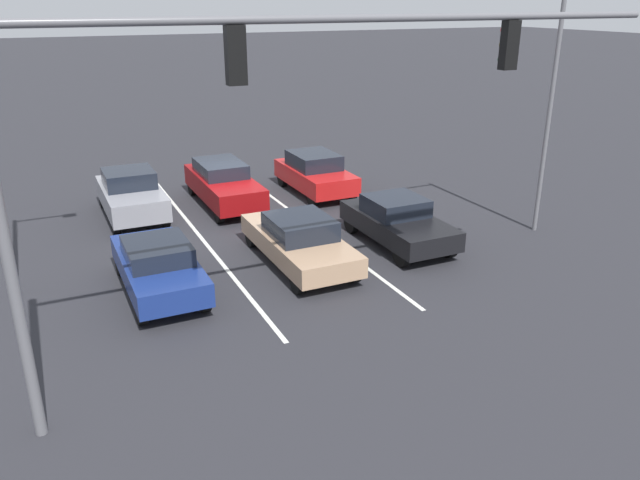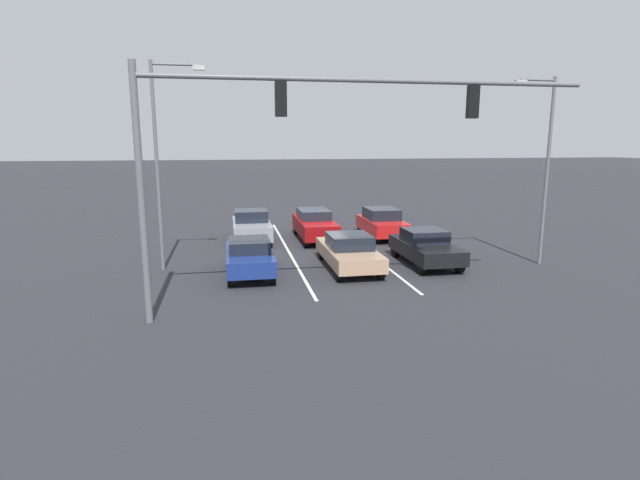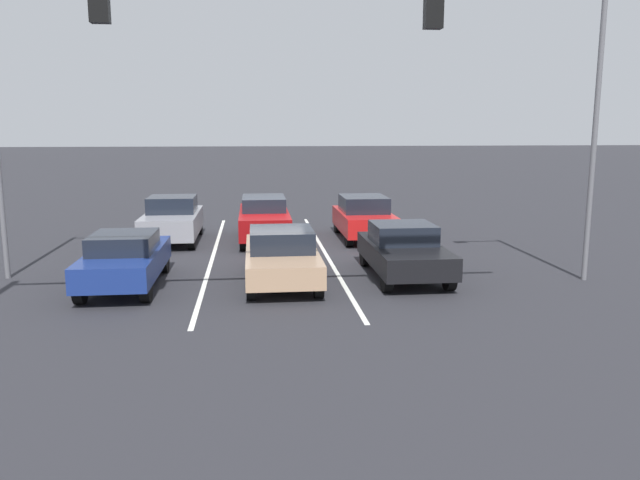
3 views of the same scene
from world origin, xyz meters
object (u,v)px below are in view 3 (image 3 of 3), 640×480
at_px(car_maroon_midlane_second, 264,218).
at_px(car_red_leftlane_second, 364,217).
at_px(car_navy_rightlane_front, 125,259).
at_px(street_lamp_right_shoulder, 1,103).
at_px(car_black_leftlane_front, 404,250).
at_px(car_tan_midlane_front, 281,255).
at_px(car_gray_rightlane_second, 172,220).
at_px(street_lamp_left_shoulder, 589,114).
at_px(traffic_signal_gantry, 110,47).

bearing_deg(car_maroon_midlane_second, car_red_leftlane_second, 179.15).
bearing_deg(car_navy_rightlane_front, street_lamp_right_shoulder, -22.71).
bearing_deg(car_black_leftlane_front, street_lamp_right_shoulder, -5.43).
bearing_deg(car_tan_midlane_front, car_red_leftlane_second, -118.38).
xyz_separation_m(car_navy_rightlane_front, car_gray_rightlane_second, (-0.40, -6.47, 0.06)).
bearing_deg(car_tan_midlane_front, car_gray_rightlane_second, -60.16).
bearing_deg(street_lamp_right_shoulder, car_red_leftlane_second, -154.55).
xyz_separation_m(car_red_leftlane_second, street_lamp_right_shoulder, (10.49, 4.99, 3.86)).
bearing_deg(car_gray_rightlane_second, street_lamp_left_shoulder, 148.69).
height_order(car_black_leftlane_front, street_lamp_left_shoulder, street_lamp_left_shoulder).
relative_size(car_navy_rightlane_front, traffic_signal_gantry, 0.33).
xyz_separation_m(car_tan_midlane_front, street_lamp_left_shoulder, (-7.91, 0.72, 3.66)).
bearing_deg(car_black_leftlane_front, street_lamp_left_shoulder, 169.34).
relative_size(car_black_leftlane_front, car_maroon_midlane_second, 0.89).
bearing_deg(car_red_leftlane_second, car_black_leftlane_front, 90.26).
xyz_separation_m(car_maroon_midlane_second, car_gray_rightlane_second, (3.26, -0.10, -0.02)).
relative_size(car_tan_midlane_front, traffic_signal_gantry, 0.36).
relative_size(car_navy_rightlane_front, car_maroon_midlane_second, 0.90).
distance_m(car_navy_rightlane_front, street_lamp_left_shoulder, 12.46).
distance_m(car_navy_rightlane_front, car_gray_rightlane_second, 6.48).
distance_m(car_maroon_midlane_second, car_gray_rightlane_second, 3.26).
height_order(car_navy_rightlane_front, car_gray_rightlane_second, car_gray_rightlane_second).
distance_m(car_gray_rightlane_second, street_lamp_right_shoulder, 7.36).
bearing_deg(street_lamp_left_shoulder, car_red_leftlane_second, -56.14).
height_order(car_red_leftlane_second, car_maroon_midlane_second, car_maroon_midlane_second).
bearing_deg(car_red_leftlane_second, car_gray_rightlane_second, -1.25).
bearing_deg(street_lamp_right_shoulder, car_gray_rightlane_second, -124.80).
relative_size(car_red_leftlane_second, car_maroon_midlane_second, 0.86).
bearing_deg(street_lamp_right_shoulder, car_maroon_midlane_second, -143.56).
bearing_deg(street_lamp_left_shoulder, car_black_leftlane_front, -10.66).
bearing_deg(street_lamp_left_shoulder, car_tan_midlane_front, -5.21).
distance_m(car_black_leftlane_front, car_maroon_midlane_second, 7.08).
bearing_deg(car_navy_rightlane_front, car_red_leftlane_second, -139.16).
distance_m(car_navy_rightlane_front, traffic_signal_gantry, 6.71).
distance_m(car_maroon_midlane_second, street_lamp_right_shoulder, 9.32).
xyz_separation_m(car_black_leftlane_front, car_maroon_midlane_second, (3.68, -6.04, 0.08)).
bearing_deg(car_gray_rightlane_second, car_maroon_midlane_second, 178.32).
bearing_deg(street_lamp_left_shoulder, traffic_signal_gantry, 21.14).
bearing_deg(car_maroon_midlane_second, traffic_signal_gantry, 76.21).
height_order(street_lamp_right_shoulder, street_lamp_left_shoulder, street_lamp_right_shoulder).
height_order(car_black_leftlane_front, car_maroon_midlane_second, car_maroon_midlane_second).
height_order(car_red_leftlane_second, car_gray_rightlane_second, car_gray_rightlane_second).
xyz_separation_m(car_tan_midlane_front, street_lamp_right_shoulder, (7.18, -1.14, 3.95)).
distance_m(car_red_leftlane_second, street_lamp_left_shoulder, 8.99).
xyz_separation_m(car_navy_rightlane_front, car_maroon_midlane_second, (-3.66, -6.37, 0.08)).
bearing_deg(car_gray_rightlane_second, street_lamp_right_shoulder, 55.20).
relative_size(car_black_leftlane_front, car_gray_rightlane_second, 1.02).
bearing_deg(car_black_leftlane_front, car_navy_rightlane_front, 2.58).
xyz_separation_m(car_navy_rightlane_front, car_tan_midlane_front, (-4.00, -0.19, -0.03)).
height_order(car_navy_rightlane_front, car_red_leftlane_second, car_red_leftlane_second).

